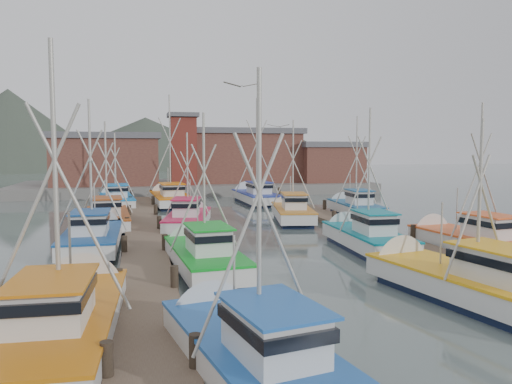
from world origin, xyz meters
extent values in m
plane|color=#465451|center=(0.00, 0.00, 0.00)|extent=(260.00, 260.00, 0.00)
cube|color=brown|center=(-7.00, 4.00, 0.20)|extent=(2.20, 46.00, 0.40)
cylinder|color=black|center=(-8.00, -16.00, 0.45)|extent=(0.30, 0.30, 1.50)
cylinder|color=black|center=(-8.00, -9.00, 0.45)|extent=(0.30, 0.30, 1.50)
cylinder|color=black|center=(-8.00, -2.00, 0.45)|extent=(0.30, 0.30, 1.50)
cylinder|color=black|center=(-8.00, 5.00, 0.45)|extent=(0.30, 0.30, 1.50)
cylinder|color=black|center=(-8.00, 12.00, 0.45)|extent=(0.30, 0.30, 1.50)
cylinder|color=black|center=(-8.00, 19.00, 0.45)|extent=(0.30, 0.30, 1.50)
cylinder|color=black|center=(-8.00, 26.00, 0.45)|extent=(0.30, 0.30, 1.50)
cylinder|color=black|center=(-6.00, -16.00, 0.45)|extent=(0.30, 0.30, 1.50)
cylinder|color=black|center=(-6.00, -9.00, 0.45)|extent=(0.30, 0.30, 1.50)
cylinder|color=black|center=(-6.00, -2.00, 0.45)|extent=(0.30, 0.30, 1.50)
cylinder|color=black|center=(-6.00, 5.00, 0.45)|extent=(0.30, 0.30, 1.50)
cylinder|color=black|center=(-6.00, 12.00, 0.45)|extent=(0.30, 0.30, 1.50)
cylinder|color=black|center=(-6.00, 19.00, 0.45)|extent=(0.30, 0.30, 1.50)
cylinder|color=black|center=(-6.00, 26.00, 0.45)|extent=(0.30, 0.30, 1.50)
cube|color=brown|center=(7.00, 4.00, 0.20)|extent=(2.20, 46.00, 0.40)
cylinder|color=black|center=(6.00, -9.00, 0.45)|extent=(0.30, 0.30, 1.50)
cylinder|color=black|center=(6.00, -2.00, 0.45)|extent=(0.30, 0.30, 1.50)
cylinder|color=black|center=(6.00, 5.00, 0.45)|extent=(0.30, 0.30, 1.50)
cylinder|color=black|center=(6.00, 12.00, 0.45)|extent=(0.30, 0.30, 1.50)
cylinder|color=black|center=(6.00, 19.00, 0.45)|extent=(0.30, 0.30, 1.50)
cylinder|color=black|center=(6.00, 26.00, 0.45)|extent=(0.30, 0.30, 1.50)
cylinder|color=black|center=(8.00, -9.00, 0.45)|extent=(0.30, 0.30, 1.50)
cylinder|color=black|center=(8.00, -2.00, 0.45)|extent=(0.30, 0.30, 1.50)
cylinder|color=black|center=(8.00, 5.00, 0.45)|extent=(0.30, 0.30, 1.50)
cylinder|color=black|center=(8.00, 12.00, 0.45)|extent=(0.30, 0.30, 1.50)
cylinder|color=black|center=(8.00, 19.00, 0.45)|extent=(0.30, 0.30, 1.50)
cylinder|color=black|center=(8.00, 26.00, 0.45)|extent=(0.30, 0.30, 1.50)
cube|color=slate|center=(0.00, 37.00, 0.60)|extent=(44.00, 16.00, 1.20)
cube|color=brown|center=(-11.00, 35.00, 3.95)|extent=(12.00, 8.00, 5.50)
cube|color=#5A595E|center=(-11.00, 35.00, 7.05)|extent=(12.72, 8.48, 0.70)
cube|color=brown|center=(6.00, 37.00, 4.30)|extent=(14.00, 9.00, 6.20)
cube|color=#5A595E|center=(6.00, 37.00, 7.75)|extent=(14.84, 9.54, 0.70)
cube|color=brown|center=(17.00, 34.00, 3.45)|extent=(8.00, 6.00, 4.50)
cube|color=#5A595E|center=(17.00, 34.00, 6.05)|extent=(8.48, 6.36, 0.70)
cube|color=maroon|center=(-2.00, 33.00, 5.20)|extent=(3.00, 3.00, 8.00)
cube|color=#5A595E|center=(-2.00, 33.00, 9.45)|extent=(3.60, 3.60, 0.50)
cone|color=#3B453A|center=(-40.00, 115.00, 0.00)|extent=(110.00, 110.00, 42.00)
cone|color=#3B453A|center=(-5.00, 130.00, 0.00)|extent=(140.00, 140.00, 30.00)
cone|color=#3B453A|center=(35.00, 120.00, 0.00)|extent=(90.00, 90.00, 24.00)
cube|color=silver|center=(-4.65, -16.56, 0.70)|extent=(3.88, 7.98, 0.80)
cube|color=#1F5AAC|center=(-4.65, -16.56, 1.08)|extent=(3.97, 8.07, 0.10)
cone|color=silver|center=(-5.37, -12.80, 0.55)|extent=(2.55, 1.53, 2.39)
cube|color=silver|center=(-4.48, -17.46, 1.65)|extent=(1.95, 2.54, 1.10)
cube|color=black|center=(-4.48, -17.46, 1.88)|extent=(2.09, 2.79, 0.28)
cube|color=#1F5AAC|center=(-4.48, -17.46, 2.24)|extent=(2.21, 2.96, 0.07)
cylinder|color=#A4A196|center=(-4.63, -16.71, 4.20)|extent=(0.12, 0.12, 6.20)
cylinder|color=#A4A196|center=(-5.11, -16.80, 3.47)|extent=(2.19, 0.49, 4.84)
cylinder|color=#A4A196|center=(-4.15, -16.61, 3.47)|extent=(2.19, 0.49, 4.84)
cylinder|color=#A4A196|center=(-4.91, -15.20, 2.30)|extent=(0.07, 0.07, 2.13)
cube|color=#0F1935|center=(4.29, -12.20, 0.05)|extent=(3.87, 7.88, 0.70)
cube|color=silver|center=(4.29, -12.20, 0.70)|extent=(4.40, 8.96, 0.80)
cube|color=#F1A813|center=(4.29, -12.20, 1.08)|extent=(4.49, 9.06, 0.10)
cone|color=silver|center=(3.47, -7.99, 0.55)|extent=(2.84, 1.60, 2.68)
cube|color=silver|center=(4.49, -13.21, 1.65)|extent=(2.20, 2.86, 1.10)
cube|color=black|center=(4.49, -13.21, 1.88)|extent=(2.36, 3.13, 0.28)
cube|color=#F1A813|center=(4.49, -13.21, 2.24)|extent=(2.50, 3.32, 0.07)
cylinder|color=#A4A196|center=(4.33, -12.37, 3.84)|extent=(0.14, 0.14, 5.48)
cylinder|color=#A4A196|center=(3.79, -12.47, 3.19)|extent=(1.96, 0.47, 4.29)
cylinder|color=#A4A196|center=(4.86, -12.26, 3.19)|extent=(1.96, 0.47, 4.29)
cylinder|color=#A4A196|center=(4.00, -10.68, 2.30)|extent=(0.08, 0.08, 2.39)
cube|color=#0F1935|center=(-9.38, -13.08, 0.05)|extent=(2.85, 7.76, 0.70)
cube|color=silver|center=(-9.38, -13.08, 0.70)|extent=(3.23, 8.82, 0.80)
cube|color=#C66C0E|center=(-9.38, -13.08, 1.08)|extent=(3.32, 8.91, 0.10)
cone|color=silver|center=(-9.17, -8.73, 0.55)|extent=(2.76, 1.23, 2.71)
cube|color=silver|center=(-9.43, -14.12, 1.65)|extent=(1.87, 2.69, 1.10)
cube|color=black|center=(-9.43, -14.12, 1.88)|extent=(2.00, 2.96, 0.28)
cube|color=#C66C0E|center=(-9.43, -14.12, 2.24)|extent=(2.12, 3.13, 0.07)
cylinder|color=#A4A196|center=(-9.38, -13.25, 4.75)|extent=(0.14, 0.14, 7.31)
cylinder|color=#A4A196|center=(-9.98, -13.23, 3.90)|extent=(2.62, 0.22, 5.72)
cylinder|color=#A4A196|center=(-8.79, -13.28, 3.90)|extent=(2.62, 0.22, 5.72)
cylinder|color=#A4A196|center=(-9.30, -11.51, 2.30)|extent=(0.08, 0.08, 2.61)
cube|color=#0F1935|center=(-4.46, -5.55, 0.05)|extent=(2.76, 6.97, 0.70)
cube|color=silver|center=(-4.46, -5.55, 0.70)|extent=(3.14, 7.92, 0.80)
cube|color=#0B9820|center=(-4.46, -5.55, 1.08)|extent=(3.22, 8.00, 0.10)
cone|color=silver|center=(-4.77, -1.69, 0.55)|extent=(2.50, 1.29, 2.42)
cube|color=silver|center=(-4.38, -6.47, 1.65)|extent=(1.75, 2.44, 1.10)
cube|color=black|center=(-4.38, -6.47, 1.88)|extent=(1.86, 2.68, 0.28)
cube|color=#0B9820|center=(-4.38, -6.47, 2.24)|extent=(1.98, 2.84, 0.07)
cylinder|color=#A4A196|center=(-4.45, -5.70, 4.10)|extent=(0.12, 0.12, 5.99)
cylinder|color=#A4A196|center=(-4.94, -5.74, 3.39)|extent=(2.15, 0.25, 4.69)
cylinder|color=#A4A196|center=(-3.95, -5.66, 3.39)|extent=(2.15, 0.25, 4.69)
cylinder|color=#A4A196|center=(-4.57, -4.16, 2.30)|extent=(0.07, 0.07, 2.16)
cube|color=#0F1935|center=(4.75, -2.76, 0.05)|extent=(2.46, 6.78, 0.70)
cube|color=silver|center=(4.75, -2.76, 0.70)|extent=(2.79, 7.70, 0.80)
cube|color=#067280|center=(4.75, -2.76, 1.08)|extent=(2.87, 7.78, 0.10)
cone|color=silver|center=(4.91, 1.03, 0.55)|extent=(2.42, 1.20, 2.38)
cube|color=silver|center=(4.71, -3.68, 1.65)|extent=(1.63, 2.34, 1.10)
cube|color=black|center=(4.71, -3.68, 1.88)|extent=(1.74, 2.58, 0.28)
cube|color=#067280|center=(4.71, -3.68, 2.24)|extent=(1.84, 2.73, 0.07)
cylinder|color=#A4A196|center=(4.74, -2.92, 4.39)|extent=(0.11, 0.11, 6.59)
cylinder|color=#A4A196|center=(4.26, -2.90, 3.62)|extent=(2.35, 0.18, 5.15)
cylinder|color=#A4A196|center=(5.23, -2.94, 3.62)|extent=(2.35, 0.18, 5.15)
cylinder|color=#A4A196|center=(4.81, -1.40, 2.30)|extent=(0.06, 0.06, 2.12)
cube|color=#0F1935|center=(-9.73, 0.80, 0.05)|extent=(2.49, 7.51, 0.70)
cube|color=silver|center=(-9.73, 0.80, 0.70)|extent=(2.83, 8.53, 0.80)
cube|color=navy|center=(-9.73, 0.80, 1.08)|extent=(2.91, 8.62, 0.10)
cone|color=silver|center=(-9.70, 5.05, 0.55)|extent=(2.66, 1.12, 2.66)
cube|color=silver|center=(-9.74, -0.23, 1.65)|extent=(1.73, 2.57, 1.10)
cube|color=black|center=(-9.74, -0.23, 1.88)|extent=(1.85, 2.82, 0.28)
cube|color=navy|center=(-9.74, -0.23, 2.24)|extent=(1.96, 2.99, 0.07)
cylinder|color=#A4A196|center=(-9.73, 0.62, 4.63)|extent=(0.13, 0.13, 7.06)
cylinder|color=#A4A196|center=(-10.32, 0.63, 3.80)|extent=(2.53, 0.11, 5.52)
cylinder|color=#A4A196|center=(-9.15, 0.62, 3.80)|extent=(2.53, 0.11, 5.52)
cylinder|color=#A4A196|center=(-9.72, 2.33, 2.30)|extent=(0.08, 0.08, 2.55)
cube|color=#0F1935|center=(9.70, -5.15, 0.05)|extent=(2.98, 7.05, 0.70)
cube|color=silver|center=(9.70, -5.15, 0.70)|extent=(3.39, 8.01, 0.80)
cube|color=#E0541D|center=(9.70, -5.15, 1.08)|extent=(3.47, 8.09, 0.10)
cone|color=silver|center=(9.27, -1.29, 0.55)|extent=(2.56, 1.36, 2.46)
cube|color=silver|center=(9.80, -6.08, 1.65)|extent=(1.83, 2.49, 1.10)
cube|color=black|center=(9.80, -6.08, 1.88)|extent=(1.96, 2.73, 0.28)
cube|color=#E0541D|center=(9.80, -6.08, 2.24)|extent=(2.08, 2.90, 0.07)
cylinder|color=#A4A196|center=(9.71, -5.31, 4.48)|extent=(0.13, 0.13, 6.75)
cylinder|color=#A4A196|center=(9.19, -5.36, 3.68)|extent=(2.41, 0.35, 5.28)
cylinder|color=#A4A196|center=(10.23, -5.25, 3.68)|extent=(2.41, 0.35, 5.28)
cylinder|color=#A4A196|center=(9.54, -3.76, 2.30)|extent=(0.07, 0.07, 2.28)
cube|color=#0F1935|center=(-4.00, 6.48, 0.05)|extent=(3.56, 7.13, 0.70)
cube|color=silver|center=(-4.00, 6.48, 0.70)|extent=(4.05, 8.10, 0.80)
cube|color=#C11541|center=(-4.00, 6.48, 1.08)|extent=(4.14, 8.20, 0.10)
cone|color=silver|center=(-3.21, 10.27, 0.55)|extent=(2.60, 1.57, 2.42)
cube|color=silver|center=(-4.19, 5.57, 1.65)|extent=(2.00, 2.60, 1.10)
cube|color=black|center=(-4.19, 5.57, 1.88)|extent=(2.15, 2.84, 0.28)
cube|color=#C11541|center=(-4.19, 5.57, 2.24)|extent=(2.28, 3.02, 0.07)
cylinder|color=#A4A196|center=(-4.03, 6.33, 3.85)|extent=(0.13, 0.13, 5.50)
cylinder|color=#A4A196|center=(-4.52, 6.43, 3.21)|extent=(1.95, 0.48, 4.31)
cylinder|color=#A4A196|center=(-3.55, 6.22, 3.21)|extent=(1.95, 0.48, 4.31)
cylinder|color=#A4A196|center=(-3.72, 7.84, 2.30)|extent=(0.07, 0.07, 2.16)
cube|color=#0F1935|center=(4.05, 8.43, 0.05)|extent=(3.40, 7.09, 0.70)
cube|color=silver|center=(4.05, 8.43, 0.70)|extent=(3.87, 8.06, 0.80)
cube|color=#C57924|center=(4.05, 8.43, 1.08)|extent=(3.96, 8.15, 0.10)
cone|color=silver|center=(4.75, 12.23, 0.55)|extent=(2.58, 1.52, 2.42)
cube|color=silver|center=(3.88, 7.51, 1.65)|extent=(1.95, 2.56, 1.10)
cube|color=black|center=(3.88, 7.51, 1.88)|extent=(2.09, 2.81, 0.28)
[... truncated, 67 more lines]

